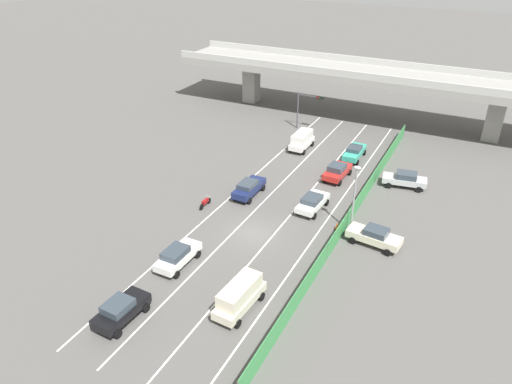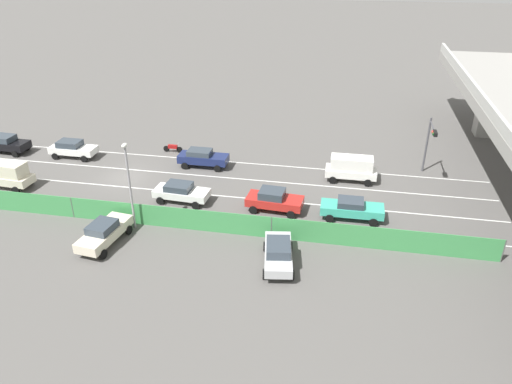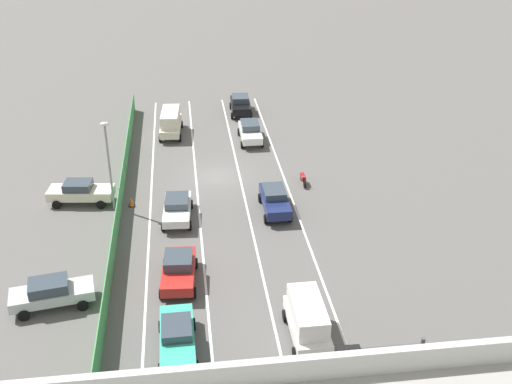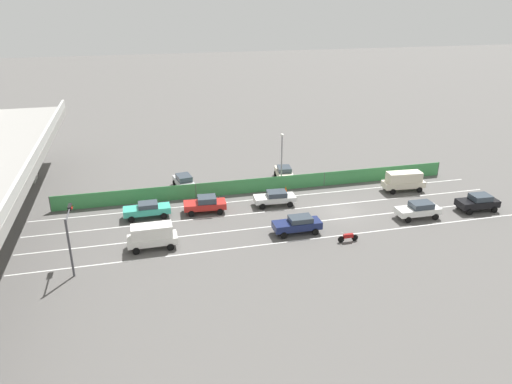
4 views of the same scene
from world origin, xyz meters
name	(u,v)px [view 4 (image 4 of 4)]	position (x,y,z in m)	size (l,w,h in m)	color
ground_plane	(341,211)	(0.00, 0.00, 0.00)	(300.00, 300.00, 0.00)	#565451
lane_line_left_edge	(296,241)	(-5.14, 6.70, 0.00)	(0.14, 49.39, 0.01)	silver
lane_line_mid_left	(285,225)	(-1.71, 6.70, 0.00)	(0.14, 49.39, 0.01)	silver
lane_line_mid_right	(275,211)	(1.71, 6.70, 0.00)	(0.14, 49.39, 0.01)	silver
lane_line_right_edge	(267,198)	(5.14, 6.70, 0.00)	(0.14, 49.39, 0.01)	silver
green_fence	(262,185)	(7.19, 6.70, 0.84)	(0.10, 45.49, 1.69)	#3D8E4C
car_sedan_white	(419,209)	(-3.38, -6.84, 0.92)	(2.00, 4.45, 1.66)	white
car_van_white	(152,235)	(-3.25, 19.50, 1.24)	(2.01, 4.36, 2.19)	silver
car_sedan_black	(478,202)	(-3.24, -13.83, 0.95)	(2.18, 4.29, 1.73)	black
car_sedan_navy	(298,224)	(-3.61, 6.06, 0.92)	(1.94, 4.54, 1.65)	navy
car_hatchback_white	(275,197)	(3.21, 6.30, 0.87)	(2.23, 4.49, 1.55)	silver
car_van_cream	(404,180)	(3.58, -9.10, 1.27)	(2.20, 4.86, 2.25)	beige
car_sedan_red	(205,204)	(3.22, 13.80, 0.93)	(2.32, 4.44, 1.71)	red
car_taxi_teal	(147,209)	(3.39, 19.69, 0.88)	(1.96, 4.67, 1.58)	teal
motorcycle	(348,237)	(-6.41, 2.15, 0.46)	(0.60, 1.95, 0.93)	black
parked_sedan_cream	(284,173)	(10.10, 3.15, 0.92)	(4.81, 2.39, 1.69)	beige
parked_wagon_silver	(184,182)	(10.21, 15.19, 0.91)	(4.73, 2.51, 1.66)	#B2B5B7
traffic_light	(70,229)	(-5.22, 25.89, 3.62)	(3.62, 0.40, 5.05)	#47474C
street_lamp	(282,155)	(7.69, 4.27, 4.03)	(0.60, 0.36, 6.57)	gray
traffic_cone	(286,189)	(6.48, 4.08, 0.35)	(0.47, 0.47, 0.75)	orange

